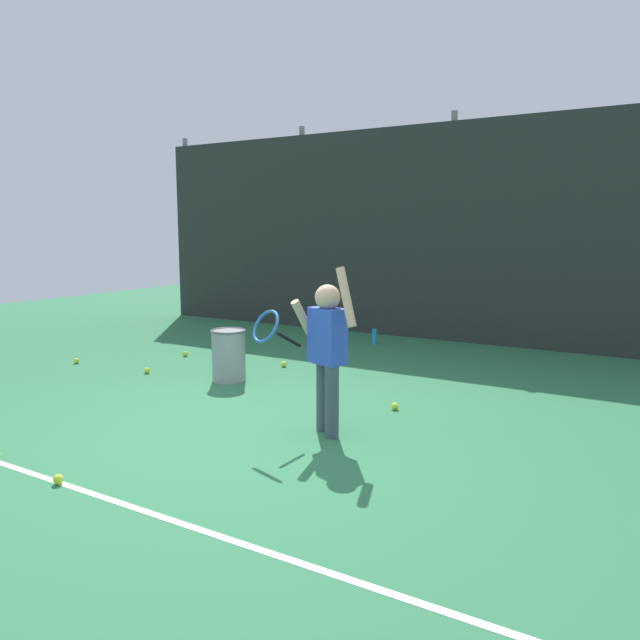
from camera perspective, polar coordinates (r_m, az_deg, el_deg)
The scene contains 15 objects.
ground_plane at distance 5.06m, azimuth -7.88°, elevation -10.44°, with size 20.00×20.00×0.00m, color #2D7247.
court_line_baseline at distance 4.18m, azimuth -20.04°, elevation -15.03°, with size 9.00×0.05×0.00m, color white.
back_fence_windscreen at distance 9.14m, azimuth 11.94°, elevation 7.87°, with size 10.59×0.08×3.14m, color #282D2B.
fence_post_0 at distance 11.93m, azimuth -12.20°, elevation 8.31°, with size 0.09×0.09×3.29m, color slate.
fence_post_1 at distance 10.33m, azimuth -1.66°, elevation 8.51°, with size 0.09×0.09×3.29m, color slate.
fence_post_2 at distance 9.19m, azimuth 12.08°, elevation 8.34°, with size 0.09×0.09×3.29m, color slate.
tennis_player at distance 4.83m, azimuth 0.45°, elevation -2.34°, with size 0.85×0.57×1.35m.
ball_hopper at distance 6.70m, azimuth -8.48°, elevation -3.20°, with size 0.38×0.38×0.56m.
water_bottle at distance 8.81m, azimuth 5.08°, elevation -1.53°, with size 0.07×0.07×0.22m, color #268CD8.
tennis_ball_1 at distance 4.42m, azimuth -23.14°, elevation -13.47°, with size 0.07×0.07×0.07m, color #CCE033.
tennis_ball_2 at distance 5.68m, azimuth 6.97°, elevation -7.96°, with size 0.07×0.07×0.07m, color #CCE033.
tennis_ball_3 at distance 8.09m, azimuth -21.69°, elevation -3.55°, with size 0.07×0.07×0.07m, color #CCE033.
tennis_ball_5 at distance 7.36m, azimuth -3.39°, elevation -4.11°, with size 0.07×0.07×0.07m, color #CCE033.
tennis_ball_6 at distance 8.14m, azimuth -12.41°, elevation -3.08°, with size 0.07×0.07×0.07m, color #CCE033.
tennis_ball_7 at distance 7.29m, azimuth -15.77°, elevation -4.54°, with size 0.07×0.07×0.07m, color #CCE033.
Camera 1 is at (3.05, -3.70, 1.63)m, focal length 34.44 mm.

